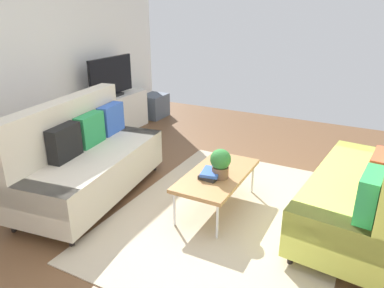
{
  "coord_description": "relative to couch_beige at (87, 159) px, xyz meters",
  "views": [
    {
      "loc": [
        -3.0,
        -1.46,
        2.06
      ],
      "look_at": [
        0.23,
        0.24,
        0.65
      ],
      "focal_mm": 33.81,
      "sensor_mm": 36.0,
      "label": 1
    }
  ],
  "objects": [
    {
      "name": "ground_plane",
      "position": [
        0.26,
        -1.31,
        -0.45
      ],
      "size": [
        7.68,
        7.68,
        0.0
      ],
      "primitive_type": "plane",
      "color": "brown"
    },
    {
      "name": "wall_far",
      "position": [
        0.26,
        1.49,
        1.0
      ],
      "size": [
        6.4,
        0.12,
        2.9
      ],
      "primitive_type": "cube",
      "color": "white",
      "rests_on": "ground_plane"
    },
    {
      "name": "area_rug",
      "position": [
        0.35,
        -1.62,
        -0.45
      ],
      "size": [
        2.9,
        2.2,
        0.01
      ],
      "primitive_type": "cube",
      "color": "tan",
      "rests_on": "ground_plane"
    },
    {
      "name": "couch_beige",
      "position": [
        0.0,
        0.0,
        0.0
      ],
      "size": [
        2.0,
        1.09,
        1.1
      ],
      "rotation": [
        0.0,
        0.0,
        3.28
      ],
      "color": "beige",
      "rests_on": "ground_plane"
    },
    {
      "name": "couch_green",
      "position": [
        0.67,
        -2.84,
        -0.01
      ],
      "size": [
        1.97,
        1.03,
        1.1
      ],
      "rotation": [
        0.0,
        0.0,
        -0.1
      ],
      "color": "#C1CC51",
      "rests_on": "ground_plane"
    },
    {
      "name": "coffee_table",
      "position": [
        0.4,
        -1.42,
        -0.06
      ],
      "size": [
        1.1,
        0.56,
        0.42
      ],
      "color": "#9E7042",
      "rests_on": "ground_plane"
    },
    {
      "name": "tv_console",
      "position": [
        1.86,
        1.15,
        -0.13
      ],
      "size": [
        1.4,
        0.44,
        0.64
      ],
      "primitive_type": "cube",
      "color": "silver",
      "rests_on": "ground_plane"
    },
    {
      "name": "tv",
      "position": [
        1.86,
        1.13,
        0.5
      ],
      "size": [
        1.0,
        0.2,
        0.64
      ],
      "color": "black",
      "rests_on": "tv_console"
    },
    {
      "name": "storage_trunk",
      "position": [
        2.96,
        1.05,
        -0.23
      ],
      "size": [
        0.52,
        0.4,
        0.44
      ],
      "primitive_type": "cube",
      "color": "#4C5666",
      "rests_on": "ground_plane"
    },
    {
      "name": "potted_plant",
      "position": [
        0.33,
        -1.49,
        0.13
      ],
      "size": [
        0.21,
        0.21,
        0.31
      ],
      "color": "brown",
      "rests_on": "coffee_table"
    },
    {
      "name": "table_book_0",
      "position": [
        0.29,
        -1.4,
        -0.01
      ],
      "size": [
        0.25,
        0.2,
        0.04
      ],
      "primitive_type": "cube",
      "rotation": [
        0.0,
        0.0,
        -0.07
      ],
      "color": "#262626",
      "rests_on": "coffee_table"
    },
    {
      "name": "table_book_1",
      "position": [
        0.29,
        -1.4,
        0.02
      ],
      "size": [
        0.27,
        0.22,
        0.03
      ],
      "primitive_type": "cube",
      "rotation": [
        0.0,
        0.0,
        0.19
      ],
      "color": "#3359B2",
      "rests_on": "table_book_0"
    },
    {
      "name": "vase_0",
      "position": [
        1.28,
        1.2,
        0.27
      ],
      "size": [
        0.11,
        0.11,
        0.16
      ],
      "primitive_type": "cylinder",
      "color": "#B24C4C",
      "rests_on": "tv_console"
    },
    {
      "name": "bottle_0",
      "position": [
        1.44,
        1.11,
        0.3
      ],
      "size": [
        0.06,
        0.06,
        0.23
      ],
      "primitive_type": "cylinder",
      "color": "#3359B2",
      "rests_on": "tv_console"
    }
  ]
}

